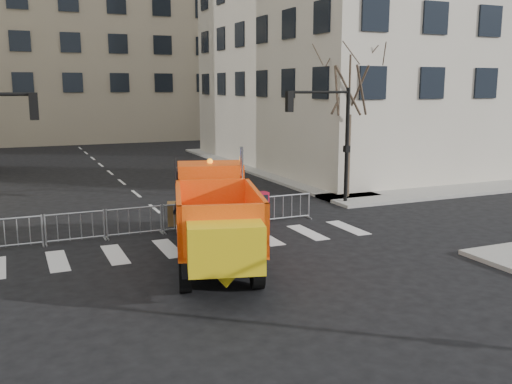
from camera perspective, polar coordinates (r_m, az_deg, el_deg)
name	(u,v)px	position (r m, az deg, el deg)	size (l,w,h in m)	color
ground	(264,297)	(15.20, 0.78, -10.49)	(120.00, 120.00, 0.00)	black
sidewalk_back	(176,224)	(22.85, -8.03, -3.19)	(64.00, 5.00, 0.15)	gray
building_far	(60,23)	(65.52, -19.02, 15.70)	(30.00, 18.00, 24.00)	#B6A98B
traffic_light_right	(347,147)	(26.77, 9.07, 4.49)	(0.18, 0.18, 5.40)	black
crowd_barriers	(163,219)	(21.71, -9.33, -2.67)	(12.60, 0.60, 1.10)	#9EA0A5
street_tree	(349,122)	(27.90, 9.24, 6.89)	(3.00, 3.00, 7.50)	#382B21
plow_truck	(215,216)	(17.41, -4.13, -2.39)	(4.72, 9.41, 3.53)	black
cop_a	(238,205)	(21.91, -1.77, -1.29)	(0.71, 0.46, 1.94)	black
cop_b	(234,209)	(21.87, -2.26, -1.74)	(0.79, 0.61, 1.62)	black
cop_c	(183,210)	(21.22, -7.28, -1.78)	(1.13, 0.47, 1.92)	black
newspaper_box	(262,205)	(23.10, 0.62, -1.35)	(0.45, 0.40, 1.10)	maroon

